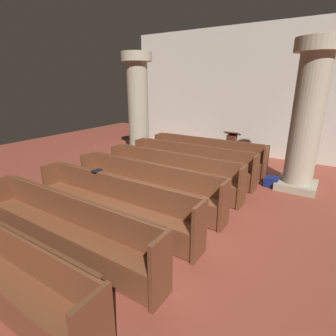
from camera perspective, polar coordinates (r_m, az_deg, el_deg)
name	(u,v)px	position (r m, az deg, el deg)	size (l,w,h in m)	color
ground_plane	(160,222)	(5.27, -1.79, -11.67)	(19.20, 19.20, 0.00)	brown
back_wall	(255,93)	(10.19, 18.46, 15.21)	(10.00, 0.16, 4.50)	beige
pew_row_0	(207,153)	(8.35, 8.40, 3.28)	(3.65, 0.46, 0.94)	brown
pew_row_1	(191,161)	(7.44, 5.07, 1.57)	(3.65, 0.46, 0.94)	brown
pew_row_2	(172,171)	(6.58, 0.84, -0.62)	(3.65, 0.47, 0.94)	brown
pew_row_3	(147,184)	(5.77, -4.63, -3.43)	(3.65, 0.46, 0.94)	brown
pew_row_4	(113,201)	(5.05, -11.80, -7.05)	(3.65, 0.46, 0.94)	brown
pew_row_5	(66,225)	(4.46, -21.27, -11.56)	(3.65, 0.47, 0.94)	brown
pillar_aisle_side	(307,116)	(7.18, 28.02, 9.93)	(1.02, 1.02, 3.56)	#9F967E
pillar_far_side	(138,105)	(9.40, -6.52, 13.37)	(1.02, 1.02, 3.56)	#9F967E
lectern	(231,150)	(9.10, 13.51, 3.88)	(0.48, 0.45, 1.08)	#492215
hymn_book	(97,171)	(5.40, -15.15, -0.53)	(0.14, 0.19, 0.02)	black
kneeler_box_navy	(271,182)	(7.42, 21.53, -2.79)	(0.33, 0.30, 0.25)	navy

